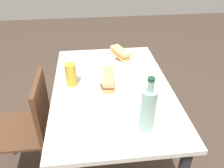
# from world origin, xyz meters

# --- Properties ---
(ground_plane) EXTENTS (8.00, 8.00, 0.00)m
(ground_plane) POSITION_xyz_m (0.00, 0.00, 0.00)
(ground_plane) COLOR #47382D
(dining_table) EXTENTS (1.19, 0.78, 0.78)m
(dining_table) POSITION_xyz_m (0.00, 0.00, 0.65)
(dining_table) COLOR silver
(dining_table) RESTS_ON ground
(chair_far) EXTENTS (0.40, 0.40, 0.86)m
(chair_far) POSITION_xyz_m (0.00, 0.59, 0.49)
(chair_far) COLOR brown
(chair_far) RESTS_ON ground
(plate_near) EXTENTS (0.23, 0.23, 0.01)m
(plate_near) POSITION_xyz_m (0.40, -0.11, 0.79)
(plate_near) COLOR silver
(plate_near) RESTS_ON dining_table
(baguette_sandwich_near) EXTENTS (0.22, 0.14, 0.07)m
(baguette_sandwich_near) POSITION_xyz_m (0.40, -0.11, 0.83)
(baguette_sandwich_near) COLOR #DBB77A
(baguette_sandwich_near) RESTS_ON plate_near
(knife_near) EXTENTS (0.15, 0.12, 0.01)m
(knife_near) POSITION_xyz_m (0.37, -0.07, 0.80)
(knife_near) COLOR silver
(knife_near) RESTS_ON plate_near
(plate_far) EXTENTS (0.23, 0.23, 0.01)m
(plate_far) POSITION_xyz_m (0.02, 0.02, 0.79)
(plate_far) COLOR silver
(plate_far) RESTS_ON dining_table
(baguette_sandwich_far) EXTENTS (0.24, 0.09, 0.07)m
(baguette_sandwich_far) POSITION_xyz_m (0.02, 0.02, 0.83)
(baguette_sandwich_far) COLOR tan
(baguette_sandwich_far) RESTS_ON plate_far
(knife_far) EXTENTS (0.18, 0.03, 0.01)m
(knife_far) POSITION_xyz_m (0.01, 0.07, 0.80)
(knife_far) COLOR silver
(knife_far) RESTS_ON plate_far
(water_bottle) EXTENTS (0.08, 0.08, 0.32)m
(water_bottle) POSITION_xyz_m (-0.41, -0.13, 0.91)
(water_bottle) COLOR #99C6B7
(water_bottle) RESTS_ON dining_table
(beer_glass) EXTENTS (0.07, 0.07, 0.16)m
(beer_glass) POSITION_xyz_m (0.06, 0.27, 0.86)
(beer_glass) COLOR gold
(beer_glass) RESTS_ON dining_table
(olive_bowl) EXTENTS (0.08, 0.08, 0.03)m
(olive_bowl) POSITION_xyz_m (-0.20, -0.17, 0.79)
(olive_bowl) COLOR silver
(olive_bowl) RESTS_ON dining_table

